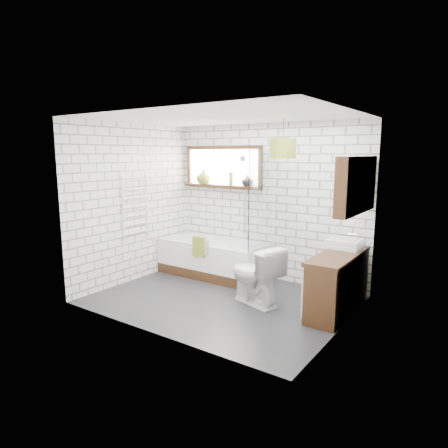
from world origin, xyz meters
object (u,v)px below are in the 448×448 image
Objects in this scene: pendant at (283,148)px; toilet at (255,274)px; bathtub at (214,258)px; vanity at (338,283)px; basin at (344,244)px.

toilet is at bearing -103.55° from pendant.
bathtub is 2.27m from pendant.
pendant reaches higher than bathtub.
bathtub is 1.37× the size of vanity.
toilet is 2.24× the size of pendant.
pendant is at bearing -165.33° from basin.
toilet is (-0.97, -0.72, -0.42)m from basin.
vanity is at bearing -80.62° from basin.
pendant is at bearing -9.78° from bathtub.
toilet is 1.77m from pendant.
pendant is (0.12, 0.50, 1.69)m from toilet.
bathtub is at bearing 179.70° from basin.
pendant reaches higher than toilet.
vanity is 3.66× the size of pendant.
basin is at bearing -0.30° from bathtub.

